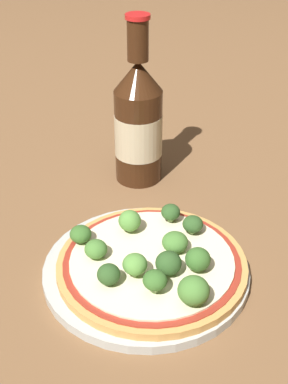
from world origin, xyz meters
name	(u,v)px	position (x,y,z in m)	size (l,w,h in m)	color
ground_plane	(151,268)	(0.00, 0.00, 0.00)	(3.00, 3.00, 0.00)	brown
plate	(146,270)	(-0.01, -0.01, 0.01)	(0.25, 0.25, 0.01)	#B2B7B2
pizza	(149,264)	(0.00, -0.01, 0.02)	(0.23, 0.23, 0.01)	tan
broccoli_floret_0	(156,280)	(0.00, -0.07, 0.04)	(0.03, 0.03, 0.03)	#89A866
broccoli_floret_1	(171,212)	(0.03, 0.06, 0.04)	(0.02, 0.02, 0.02)	#89A866
broccoli_floret_2	(175,242)	(0.03, 0.00, 0.04)	(0.03, 0.03, 0.02)	#89A866
broccoli_floret_3	(198,259)	(0.05, -0.04, 0.04)	(0.03, 0.03, 0.03)	#89A866
broccoli_floret_4	(193,224)	(0.05, 0.03, 0.04)	(0.03, 0.03, 0.02)	#89A866
broccoli_floret_5	(168,263)	(0.02, -0.04, 0.04)	(0.03, 0.03, 0.03)	#89A866
broccoli_floret_6	(81,234)	(-0.09, 0.02, 0.04)	(0.03, 0.03, 0.02)	#89A866
broccoli_floret_7	(130,221)	(-0.02, 0.04, 0.04)	(0.03, 0.03, 0.03)	#89A866
broccoli_floret_8	(135,264)	(-0.02, -0.04, 0.04)	(0.03, 0.03, 0.03)	#89A866
broccoli_floret_9	(109,274)	(-0.05, -0.05, 0.04)	(0.03, 0.03, 0.03)	#89A866
broccoli_floret_10	(96,249)	(-0.07, -0.01, 0.04)	(0.03, 0.03, 0.02)	#89A866
broccoli_floret_11	(194,291)	(0.04, -0.09, 0.04)	(0.03, 0.03, 0.03)	#89A866
beer_bottle	(138,122)	(-0.01, 0.22, 0.09)	(0.07, 0.07, 0.25)	#381E0F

